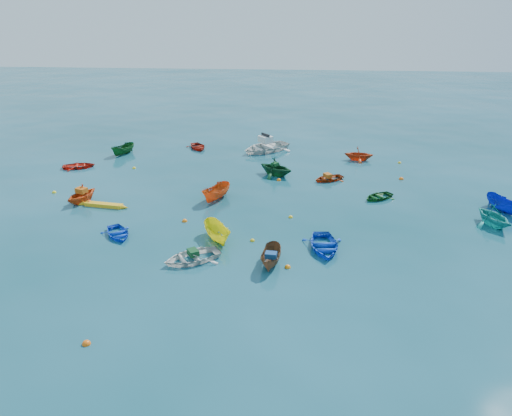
# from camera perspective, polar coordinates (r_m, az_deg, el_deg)

# --- Properties ---
(ground) EXTENTS (160.00, 160.00, 0.00)m
(ground) POSITION_cam_1_polar(r_m,az_deg,el_deg) (30.00, -0.76, -4.41)
(ground) COLOR #093B45
(ground) RESTS_ON ground
(dinghy_blue_sw) EXTENTS (2.99, 3.20, 0.54)m
(dinghy_blue_sw) POSITION_cam_1_polar(r_m,az_deg,el_deg) (32.48, -15.48, -3.07)
(dinghy_blue_sw) COLOR blue
(dinghy_blue_sw) RESTS_ON ground
(dinghy_white_near) EXTENTS (4.04, 3.77, 0.68)m
(dinghy_white_near) POSITION_cam_1_polar(r_m,az_deg,el_deg) (28.68, -7.34, -5.99)
(dinghy_white_near) COLOR silver
(dinghy_white_near) RESTS_ON ground
(sampan_brown_mid) EXTENTS (1.32, 2.83, 1.06)m
(sampan_brown_mid) POSITION_cam_1_polar(r_m,az_deg,el_deg) (28.06, 1.75, -6.48)
(sampan_brown_mid) COLOR brown
(sampan_brown_mid) RESTS_ON ground
(dinghy_blue_se) EXTENTS (2.72, 3.60, 0.71)m
(dinghy_blue_se) POSITION_cam_1_polar(r_m,az_deg,el_deg) (29.97, 7.76, -4.67)
(dinghy_blue_se) COLOR blue
(dinghy_blue_se) RESTS_ON ground
(dinghy_orange_w) EXTENTS (3.18, 3.40, 1.44)m
(dinghy_orange_w) POSITION_cam_1_polar(r_m,az_deg,el_deg) (38.54, -19.20, 0.64)
(dinghy_orange_w) COLOR #E74F15
(dinghy_orange_w) RESTS_ON ground
(sampan_yellow_mid) EXTENTS (2.49, 3.27, 1.20)m
(sampan_yellow_mid) POSITION_cam_1_polar(r_m,az_deg,el_deg) (30.82, -4.39, -3.70)
(sampan_yellow_mid) COLOR yellow
(sampan_yellow_mid) RESTS_ON ground
(dinghy_green_e) EXTENTS (3.04, 2.90, 0.51)m
(dinghy_green_e) POSITION_cam_1_polar(r_m,az_deg,el_deg) (38.15, 13.77, 1.07)
(dinghy_green_e) COLOR #13531E
(dinghy_green_e) RESTS_ON ground
(dinghy_cyan_se) EXTENTS (3.36, 3.59, 1.52)m
(dinghy_cyan_se) POSITION_cam_1_polar(r_m,az_deg,el_deg) (36.22, 25.36, -1.77)
(dinghy_cyan_se) COLOR teal
(dinghy_cyan_se) RESTS_ON ground
(dinghy_red_nw) EXTENTS (3.21, 2.71, 0.57)m
(dinghy_red_nw) POSITION_cam_1_polar(r_m,az_deg,el_deg) (46.56, -19.55, 4.36)
(dinghy_red_nw) COLOR red
(dinghy_red_nw) RESTS_ON ground
(sampan_orange_n) EXTENTS (2.38, 3.33, 1.21)m
(sampan_orange_n) POSITION_cam_1_polar(r_m,az_deg,el_deg) (36.99, -4.51, 0.98)
(sampan_orange_n) COLOR #D74F14
(sampan_orange_n) RESTS_ON ground
(dinghy_green_n) EXTENTS (4.03, 3.90, 1.62)m
(dinghy_green_n) POSITION_cam_1_polar(r_m,az_deg,el_deg) (42.03, 2.26, 3.77)
(dinghy_green_n) COLOR #104723
(dinghy_green_n) RESTS_ON ground
(dinghy_red_ne) EXTENTS (3.16, 2.90, 0.53)m
(dinghy_red_ne) POSITION_cam_1_polar(r_m,az_deg,el_deg) (41.25, 8.27, 3.17)
(dinghy_red_ne) COLOR #9F340D
(dinghy_red_ne) RESTS_ON ground
(sampan_blue_far) EXTENTS (2.16, 3.16, 1.14)m
(sampan_blue_far) POSITION_cam_1_polar(r_m,az_deg,el_deg) (38.94, 26.27, -0.28)
(sampan_blue_far) COLOR #0E21B1
(sampan_blue_far) RESTS_ON ground
(dinghy_red_far) EXTENTS (2.97, 3.31, 0.56)m
(dinghy_red_far) POSITION_cam_1_polar(r_m,az_deg,el_deg) (50.00, -6.66, 6.77)
(dinghy_red_far) COLOR #9C1B0D
(dinghy_red_far) RESTS_ON ground
(dinghy_orange_far) EXTENTS (2.78, 2.46, 1.35)m
(dinghy_orange_far) POSITION_cam_1_polar(r_m,az_deg,el_deg) (46.98, 11.62, 5.39)
(dinghy_orange_far) COLOR #C63C12
(dinghy_orange_far) RESTS_ON ground
(sampan_green_far) EXTENTS (2.17, 3.00, 1.09)m
(sampan_green_far) POSITION_cam_1_polar(r_m,az_deg,el_deg) (49.44, -14.88, 5.96)
(sampan_green_far) COLOR #124E1B
(sampan_green_far) RESTS_ON ground
(kayak_yellow) EXTENTS (3.54, 0.99, 0.34)m
(kayak_yellow) POSITION_cam_1_polar(r_m,az_deg,el_deg) (37.23, -16.97, 0.15)
(kayak_yellow) COLOR #F1AB15
(kayak_yellow) RESTS_ON ground
(motorboat_white) EXTENTS (6.10, 5.97, 1.63)m
(motorboat_white) POSITION_cam_1_polar(r_m,az_deg,el_deg) (48.87, 1.08, 6.54)
(motorboat_white) COLOR silver
(motorboat_white) RESTS_ON ground
(tarp_green_a) EXTENTS (0.80, 0.85, 0.33)m
(tarp_green_a) POSITION_cam_1_polar(r_m,az_deg,el_deg) (28.47, -7.21, -5.05)
(tarp_green_a) COLOR #114720
(tarp_green_a) RESTS_ON dinghy_white_near
(tarp_blue_a) EXTENTS (0.68, 0.54, 0.31)m
(tarp_blue_a) POSITION_cam_1_polar(r_m,az_deg,el_deg) (27.60, 1.72, -5.40)
(tarp_blue_a) COLOR navy
(tarp_blue_a) RESTS_ON sampan_brown_mid
(tarp_orange_a) EXTENTS (0.91, 0.80, 0.37)m
(tarp_orange_a) POSITION_cam_1_polar(r_m,az_deg,el_deg) (38.26, -19.33, 1.92)
(tarp_orange_a) COLOR #BF5A13
(tarp_orange_a) RESTS_ON dinghy_orange_w
(tarp_green_b) EXTENTS (0.68, 0.72, 0.28)m
(tarp_green_b) POSITION_cam_1_polar(r_m,az_deg,el_deg) (41.78, 2.16, 5.03)
(tarp_green_b) COLOR #134F20
(tarp_green_b) RESTS_ON dinghy_green_n
(tarp_orange_b) EXTENTS (0.76, 0.81, 0.32)m
(tarp_orange_b) POSITION_cam_1_polar(r_m,az_deg,el_deg) (41.06, 8.19, 3.70)
(tarp_orange_b) COLOR #B95413
(tarp_orange_b) RESTS_ON dinghy_red_ne
(buoy_or_a) EXTENTS (0.38, 0.38, 0.38)m
(buoy_or_a) POSITION_cam_1_polar(r_m,az_deg,el_deg) (23.43, -18.81, -14.52)
(buoy_or_a) COLOR #F15E0D
(buoy_or_a) RESTS_ON ground
(buoy_ye_a) EXTENTS (0.29, 0.29, 0.29)m
(buoy_ye_a) POSITION_cam_1_polar(r_m,az_deg,el_deg) (30.65, -0.42, -3.78)
(buoy_ye_a) COLOR gold
(buoy_ye_a) RESTS_ON ground
(buoy_or_b) EXTENTS (0.35, 0.35, 0.35)m
(buoy_or_b) POSITION_cam_1_polar(r_m,az_deg,el_deg) (27.81, 3.64, -6.81)
(buoy_or_b) COLOR orange
(buoy_or_b) RESTS_ON ground
(buoy_ye_b) EXTENTS (0.32, 0.32, 0.32)m
(buoy_ye_b) POSITION_cam_1_polar(r_m,az_deg,el_deg) (41.16, -22.07, 1.62)
(buoy_ye_b) COLOR yellow
(buoy_ye_b) RESTS_ON ground
(buoy_or_c) EXTENTS (0.36, 0.36, 0.36)m
(buoy_or_c) POSITION_cam_1_polar(r_m,az_deg,el_deg) (33.59, -8.15, -1.53)
(buoy_or_c) COLOR orange
(buoy_or_c) RESTS_ON ground
(buoy_ye_c) EXTENTS (0.31, 0.31, 0.31)m
(buoy_ye_c) POSITION_cam_1_polar(r_m,az_deg,el_deg) (33.93, 3.97, -1.09)
(buoy_ye_c) COLOR yellow
(buoy_ye_c) RESTS_ON ground
(buoy_or_d) EXTENTS (0.38, 0.38, 0.38)m
(buoy_or_d) POSITION_cam_1_polar(r_m,az_deg,el_deg) (42.74, 16.26, 3.17)
(buoy_or_d) COLOR #FD630D
(buoy_or_d) RESTS_ON ground
(buoy_ye_d) EXTENTS (0.31, 0.31, 0.31)m
(buoy_ye_d) POSITION_cam_1_polar(r_m,az_deg,el_deg) (44.99, -13.76, 4.42)
(buoy_ye_d) COLOR yellow
(buoy_ye_d) RESTS_ON ground
(buoy_or_e) EXTENTS (0.37, 0.37, 0.37)m
(buoy_or_e) POSITION_cam_1_polar(r_m,az_deg,el_deg) (40.79, 2.63, 3.16)
(buoy_or_e) COLOR #DB610B
(buoy_or_e) RESTS_ON ground
(buoy_ye_e) EXTENTS (0.31, 0.31, 0.31)m
(buoy_ye_e) POSITION_cam_1_polar(r_m,az_deg,el_deg) (46.98, 16.08, 4.95)
(buoy_ye_e) COLOR gold
(buoy_ye_e) RESTS_ON ground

